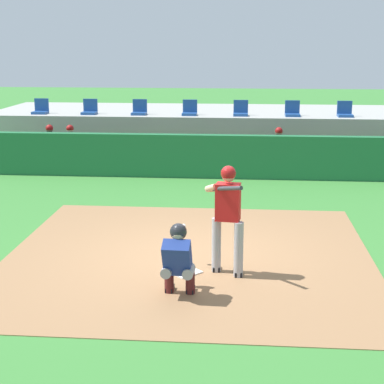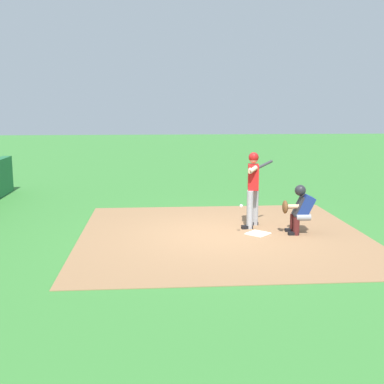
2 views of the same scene
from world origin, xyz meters
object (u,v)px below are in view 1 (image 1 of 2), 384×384
object	(u,v)px
batter_at_plate	(227,213)
catcher_crouched	(178,257)
stadium_seat_3	(190,111)
stadium_seat_6	(345,112)
dugout_player_1	(70,146)
dugout_player_0	(49,146)
stadium_seat_1	(90,110)
home_plate	(184,271)
stadium_seat_5	(292,112)
stadium_seat_0	(41,109)
stadium_seat_4	(241,111)
dugout_player_2	(279,149)
stadium_seat_2	(139,110)

from	to	relation	value
batter_at_plate	catcher_crouched	xyz separation A→B (m)	(-0.69, -0.93, -0.43)
stadium_seat_3	stadium_seat_6	xyz separation A→B (m)	(4.88, 0.00, 0.00)
dugout_player_1	catcher_crouched	bearing A→B (deg)	-65.21
dugout_player_0	stadium_seat_1	size ratio (longest dim) A/B	2.71
home_plate	catcher_crouched	xyz separation A→B (m)	(0.00, -0.94, 0.58)
home_plate	dugout_player_0	bearing A→B (deg)	120.58
catcher_crouched	dugout_player_0	distance (m)	10.28
home_plate	dugout_player_1	size ratio (longest dim) A/B	0.34
batter_at_plate	stadium_seat_5	size ratio (longest dim) A/B	3.76
stadium_seat_1	stadium_seat_5	distance (m)	6.50
dugout_player_1	stadium_seat_0	xyz separation A→B (m)	(-1.50, 2.03, 0.86)
stadium_seat_0	stadium_seat_4	bearing A→B (deg)	0.00
home_plate	stadium_seat_4	distance (m)	10.32
dugout_player_2	stadium_seat_0	size ratio (longest dim) A/B	2.71
stadium_seat_0	stadium_seat_6	size ratio (longest dim) A/B	1.00
home_plate	stadium_seat_6	size ratio (longest dim) A/B	0.92
batter_at_plate	stadium_seat_6	bearing A→B (deg)	71.68
dugout_player_2	stadium_seat_5	bearing A→B (deg)	75.93
dugout_player_0	stadium_seat_1	distance (m)	2.33
dugout_player_0	dugout_player_1	world-z (taller)	same
batter_at_plate	catcher_crouched	bearing A→B (deg)	-126.51
batter_at_plate	dugout_player_1	size ratio (longest dim) A/B	1.39
stadium_seat_2	stadium_seat_3	world-z (taller)	same
dugout_player_0	stadium_seat_0	bearing A→B (deg)	113.27
dugout_player_0	stadium_seat_2	size ratio (longest dim) A/B	2.71
home_plate	dugout_player_1	world-z (taller)	dugout_player_1
dugout_player_2	stadium_seat_3	size ratio (longest dim) A/B	2.71
catcher_crouched	stadium_seat_0	bearing A→B (deg)	117.11
dugout_player_2	stadium_seat_2	world-z (taller)	stadium_seat_2
dugout_player_2	stadium_seat_5	world-z (taller)	stadium_seat_5
stadium_seat_2	stadium_seat_4	distance (m)	3.25
stadium_seat_5	stadium_seat_6	world-z (taller)	same
stadium_seat_1	stadium_seat_4	xyz separation A→B (m)	(4.88, 0.00, 0.00)
batter_at_plate	stadium_seat_3	world-z (taller)	stadium_seat_3
dugout_player_2	stadium_seat_2	xyz separation A→B (m)	(-4.37, 2.03, 0.86)
stadium_seat_1	stadium_seat_5	bearing A→B (deg)	0.00
batter_at_plate	stadium_seat_3	distance (m)	10.31
batter_at_plate	stadium_seat_5	world-z (taller)	stadium_seat_5
stadium_seat_2	dugout_player_1	bearing A→B (deg)	-130.77
home_plate	stadium_seat_0	distance (m)	11.76
stadium_seat_6	dugout_player_2	bearing A→B (deg)	-136.38
catcher_crouched	dugout_player_2	distance (m)	9.28
stadium_seat_0	stadium_seat_2	bearing A→B (deg)	0.00
home_plate	stadium_seat_2	size ratio (longest dim) A/B	0.92
catcher_crouched	stadium_seat_5	size ratio (longest dim) A/B	3.56
stadium_seat_3	stadium_seat_4	size ratio (longest dim) A/B	1.00
dugout_player_2	stadium_seat_3	world-z (taller)	stadium_seat_3
batter_at_plate	stadium_seat_4	world-z (taller)	stadium_seat_4
stadium_seat_3	stadium_seat_6	world-z (taller)	same
batter_at_plate	stadium_seat_1	bearing A→B (deg)	115.02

